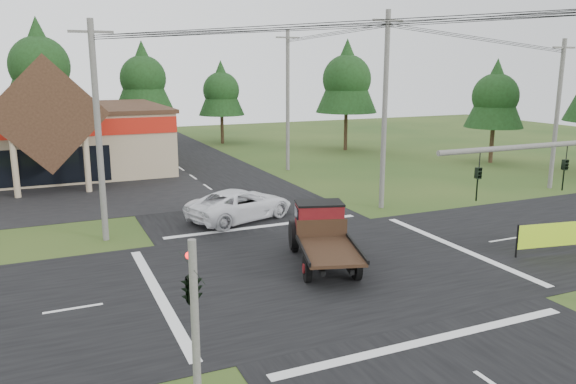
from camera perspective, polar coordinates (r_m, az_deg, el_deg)
ground at (r=23.96m, az=3.80°, el=-7.79°), size 120.00×120.00×0.00m
road_ns at (r=23.96m, az=3.80°, el=-7.77°), size 12.00×120.00×0.02m
road_ew at (r=23.96m, az=3.80°, el=-7.76°), size 120.00×12.00×0.02m
traffic_signal_corner at (r=13.75m, az=-9.80°, el=-8.06°), size 0.53×2.48×4.40m
utility_pole_nw at (r=28.12m, az=-18.73°, el=5.92°), size 2.00×0.30×10.50m
utility_pole_ne at (r=33.53m, az=9.80°, el=8.23°), size 2.00×0.30×11.50m
utility_pole_far at (r=42.93m, az=25.67°, el=7.23°), size 2.00×0.30×10.20m
utility_pole_n at (r=45.84m, az=-0.03°, el=9.35°), size 2.00×0.30×11.20m
tree_row_c at (r=60.86m, az=-23.95°, el=11.90°), size 7.28×7.28×13.13m
tree_row_d at (r=62.75m, az=-14.53°, el=11.32°), size 6.16×6.16×11.11m
tree_row_e at (r=62.69m, az=-6.81°, el=10.40°), size 5.04×5.04×9.09m
tree_side_ne at (r=57.44m, az=6.00°, el=11.57°), size 6.16×6.16×11.11m
tree_side_e_near at (r=52.64m, az=20.34°, el=9.32°), size 5.04×5.04×9.09m
antique_flatbed_truck at (r=23.95m, az=3.69°, el=-4.57°), size 4.00×6.52×2.55m
roadside_banner at (r=28.30m, az=25.85°, el=-4.21°), size 4.47×0.89×1.54m
white_pickup at (r=31.30m, az=-4.86°, el=-1.27°), size 6.77×4.76×1.72m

